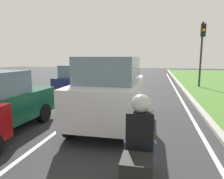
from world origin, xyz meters
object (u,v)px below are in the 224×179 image
object	(u,v)px
car_suv_ahead	(111,90)
rider_person	(140,130)
motorcycle	(139,170)
traffic_light_near_right	(202,43)
car_hatchback_far	(78,80)

from	to	relation	value
car_suv_ahead	rider_person	size ratio (longest dim) A/B	3.88
motorcycle	traffic_light_near_right	xyz separation A→B (m)	(3.37, 13.09, 2.69)
car_hatchback_far	motorcycle	xyz separation A→B (m)	(4.52, -8.80, -0.31)
traffic_light_near_right	rider_person	bearing A→B (deg)	-104.49
motorcycle	traffic_light_near_right	size ratio (longest dim) A/B	0.40
car_suv_ahead	motorcycle	xyz separation A→B (m)	(1.27, -3.74, -0.60)
car_suv_ahead	motorcycle	distance (m)	3.99
car_hatchback_far	traffic_light_near_right	bearing A→B (deg)	30.51
motorcycle	rider_person	size ratio (longest dim) A/B	1.63
car_hatchback_far	traffic_light_near_right	size ratio (longest dim) A/B	0.79
motorcycle	rider_person	xyz separation A→B (m)	(-0.00, 0.05, 0.62)
rider_person	traffic_light_near_right	distance (m)	13.63
motorcycle	traffic_light_near_right	bearing A→B (deg)	75.08
car_suv_ahead	rider_person	distance (m)	3.90
car_suv_ahead	traffic_light_near_right	size ratio (longest dim) A/B	0.95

